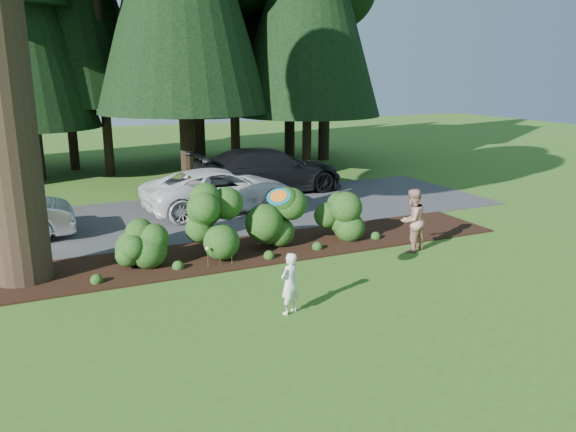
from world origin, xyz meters
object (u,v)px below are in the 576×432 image
object	(u,v)px
frisbee	(279,197)
child	(290,283)
car_white_suv	(220,190)
car_dark_suv	(268,170)
adult	(412,220)

from	to	relation	value
frisbee	child	bearing A→B (deg)	-32.45
car_white_suv	child	distance (m)	8.53
car_dark_suv	frisbee	bearing A→B (deg)	156.87
car_white_suv	car_dark_suv	bearing A→B (deg)	-57.15
adult	car_white_suv	bearing A→B (deg)	-78.88
car_white_suv	car_dark_suv	size ratio (longest dim) A/B	0.87
car_white_suv	adult	size ratio (longest dim) A/B	3.09
car_white_suv	child	bearing A→B (deg)	165.37
car_dark_suv	frisbee	xyz separation A→B (m)	(-4.11, -10.39, 1.44)
child	frisbee	xyz separation A→B (m)	(-0.18, 0.11, 1.72)
car_dark_suv	frisbee	world-z (taller)	frisbee
child	car_white_suv	bearing A→B (deg)	-122.75
child	frisbee	bearing A→B (deg)	-56.22
car_dark_suv	child	bearing A→B (deg)	157.92
adult	child	bearing A→B (deg)	9.88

